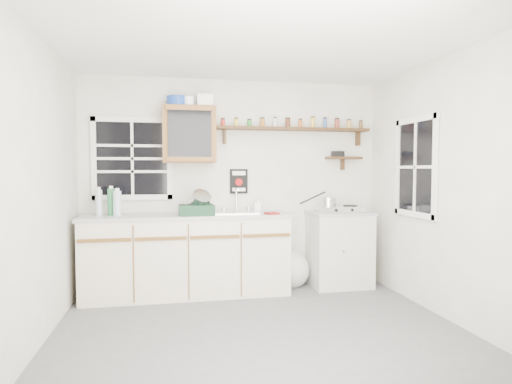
# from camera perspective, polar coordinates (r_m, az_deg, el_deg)

# --- Properties ---
(room) EXTENTS (3.64, 3.24, 2.54)m
(room) POSITION_cam_1_polar(r_m,az_deg,el_deg) (3.65, 0.77, 0.29)
(room) COLOR #525254
(room) RESTS_ON ground
(main_cabinet) EXTENTS (2.31, 0.63, 0.92)m
(main_cabinet) POSITION_cam_1_polar(r_m,az_deg,el_deg) (4.96, -9.10, -8.21)
(main_cabinet) COLOR beige
(main_cabinet) RESTS_ON floor
(right_cabinet) EXTENTS (0.73, 0.57, 0.91)m
(right_cabinet) POSITION_cam_1_polar(r_m,az_deg,el_deg) (5.37, 11.02, -7.42)
(right_cabinet) COLOR #B4B4AD
(right_cabinet) RESTS_ON floor
(sink) EXTENTS (0.52, 0.44, 0.29)m
(sink) POSITION_cam_1_polar(r_m,az_deg,el_deg) (4.95, -2.92, -2.71)
(sink) COLOR silver
(sink) RESTS_ON main_cabinet
(upper_cabinet) EXTENTS (0.60, 0.32, 0.65)m
(upper_cabinet) POSITION_cam_1_polar(r_m,az_deg,el_deg) (5.03, -8.89, 7.55)
(upper_cabinet) COLOR brown
(upper_cabinet) RESTS_ON wall_back
(upper_cabinet_clutter) EXTENTS (0.53, 0.24, 0.14)m
(upper_cabinet_clutter) POSITION_cam_1_polar(r_m,az_deg,el_deg) (5.07, -9.09, 11.88)
(upper_cabinet_clutter) COLOR #173995
(upper_cabinet_clutter) RESTS_ON upper_cabinet
(spice_shelf) EXTENTS (1.91, 0.18, 0.35)m
(spice_shelf) POSITION_cam_1_polar(r_m,az_deg,el_deg) (5.32, 5.24, 8.46)
(spice_shelf) COLOR black
(spice_shelf) RESTS_ON wall_back
(secondary_shelf) EXTENTS (0.45, 0.16, 0.24)m
(secondary_shelf) POSITION_cam_1_polar(r_m,az_deg,el_deg) (5.51, 11.38, 4.54)
(secondary_shelf) COLOR black
(secondary_shelf) RESTS_ON wall_back
(warning_sign) EXTENTS (0.22, 0.02, 0.30)m
(warning_sign) POSITION_cam_1_polar(r_m,az_deg,el_deg) (5.22, -2.31, 1.43)
(warning_sign) COLOR black
(warning_sign) RESTS_ON wall_back
(window_back) EXTENTS (0.93, 0.03, 0.98)m
(window_back) POSITION_cam_1_polar(r_m,az_deg,el_deg) (5.17, -16.16, 4.29)
(window_back) COLOR black
(window_back) RESTS_ON wall_back
(window_right) EXTENTS (0.03, 0.78, 1.08)m
(window_right) POSITION_cam_1_polar(r_m,az_deg,el_deg) (4.84, 20.53, 3.13)
(window_right) COLOR black
(window_right) RESTS_ON wall_back
(water_bottles) EXTENTS (0.28, 0.15, 0.32)m
(water_bottles) POSITION_cam_1_polar(r_m,az_deg,el_deg) (4.94, -18.87, -1.30)
(water_bottles) COLOR #A4B6C0
(water_bottles) RESTS_ON main_cabinet
(dish_rack) EXTENTS (0.39, 0.30, 0.29)m
(dish_rack) POSITION_cam_1_polar(r_m,az_deg,el_deg) (4.78, -7.76, -1.95)
(dish_rack) COLOR black
(dish_rack) RESTS_ON main_cabinet
(soap_bottle) EXTENTS (0.10, 0.10, 0.18)m
(soap_bottle) POSITION_cam_1_polar(r_m,az_deg,el_deg) (5.13, 0.27, -1.63)
(soap_bottle) COLOR silver
(soap_bottle) RESTS_ON main_cabinet
(rag) EXTENTS (0.17, 0.15, 0.02)m
(rag) POSITION_cam_1_polar(r_m,az_deg,el_deg) (4.83, 2.12, -2.86)
(rag) COLOR maroon
(rag) RESTS_ON main_cabinet
(hotplate) EXTENTS (0.57, 0.33, 0.08)m
(hotplate) POSITION_cam_1_polar(r_m,az_deg,el_deg) (5.28, 11.05, -2.22)
(hotplate) COLOR silver
(hotplate) RESTS_ON right_cabinet
(saucepan) EXTENTS (0.39, 0.30, 0.18)m
(saucepan) POSITION_cam_1_polar(r_m,az_deg,el_deg) (5.23, 9.58, -1.29)
(saucepan) COLOR silver
(saucepan) RESTS_ON hotplate
(trash_bag) EXTENTS (0.42, 0.38, 0.48)m
(trash_bag) POSITION_cam_1_polar(r_m,az_deg,el_deg) (5.31, 4.85, -10.25)
(trash_bag) COLOR silver
(trash_bag) RESTS_ON floor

